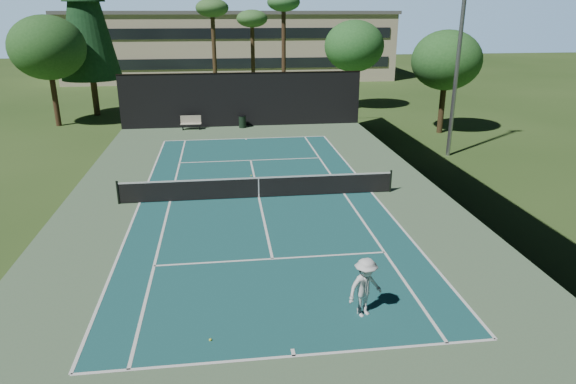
# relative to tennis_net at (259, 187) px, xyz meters

# --- Properties ---
(ground) EXTENTS (160.00, 160.00, 0.00)m
(ground) POSITION_rel_tennis_net_xyz_m (0.00, 0.00, -0.56)
(ground) COLOR #2F4D1C
(ground) RESTS_ON ground
(apron_slab) EXTENTS (18.00, 32.00, 0.01)m
(apron_slab) POSITION_rel_tennis_net_xyz_m (0.00, 0.00, -0.55)
(apron_slab) COLOR #537350
(apron_slab) RESTS_ON ground
(court_surface) EXTENTS (10.97, 23.77, 0.01)m
(court_surface) POSITION_rel_tennis_net_xyz_m (0.00, 0.00, -0.55)
(court_surface) COLOR #1A5354
(court_surface) RESTS_ON ground
(court_lines) EXTENTS (11.07, 23.87, 0.01)m
(court_lines) POSITION_rel_tennis_net_xyz_m (0.00, 0.00, -0.54)
(court_lines) COLOR white
(court_lines) RESTS_ON ground
(tennis_net) EXTENTS (12.90, 0.10, 1.10)m
(tennis_net) POSITION_rel_tennis_net_xyz_m (0.00, 0.00, 0.00)
(tennis_net) COLOR black
(tennis_net) RESTS_ON ground
(fence) EXTENTS (18.04, 32.05, 4.03)m
(fence) POSITION_rel_tennis_net_xyz_m (0.00, 0.06, 1.45)
(fence) COLOR black
(fence) RESTS_ON ground
(player) EXTENTS (1.34, 1.10, 1.80)m
(player) POSITION_rel_tennis_net_xyz_m (2.28, -10.24, 0.34)
(player) COLOR white
(player) RESTS_ON ground
(tennis_ball_a) EXTENTS (0.08, 0.08, 0.08)m
(tennis_ball_a) POSITION_rel_tennis_net_xyz_m (-2.13, -10.94, -0.52)
(tennis_ball_a) COLOR #E2ED36
(tennis_ball_a) RESTS_ON ground
(tennis_ball_b) EXTENTS (0.07, 0.07, 0.07)m
(tennis_ball_b) POSITION_rel_tennis_net_xyz_m (-0.15, 3.35, -0.52)
(tennis_ball_b) COLOR #D8EB35
(tennis_ball_b) RESTS_ON ground
(tennis_ball_c) EXTENTS (0.06, 0.06, 0.06)m
(tennis_ball_c) POSITION_rel_tennis_net_xyz_m (0.32, 2.93, -0.53)
(tennis_ball_c) COLOR #D1DC32
(tennis_ball_c) RESTS_ON ground
(tennis_ball_d) EXTENTS (0.08, 0.08, 0.08)m
(tennis_ball_d) POSITION_rel_tennis_net_xyz_m (-6.78, 2.18, -0.52)
(tennis_ball_d) COLOR #ECF638
(tennis_ball_d) RESTS_ON ground
(park_bench) EXTENTS (1.50, 0.45, 1.02)m
(park_bench) POSITION_rel_tennis_net_xyz_m (-3.87, 15.35, -0.01)
(park_bench) COLOR beige
(park_bench) RESTS_ON ground
(trash_bin) EXTENTS (0.56, 0.56, 0.95)m
(trash_bin) POSITION_rel_tennis_net_xyz_m (-0.07, 15.44, -0.08)
(trash_bin) COLOR black
(trash_bin) RESTS_ON ground
(palm_a) EXTENTS (2.80, 2.80, 9.32)m
(palm_a) POSITION_rel_tennis_net_xyz_m (-2.00, 24.00, 7.63)
(palm_a) COLOR #46341E
(palm_a) RESTS_ON ground
(palm_b) EXTENTS (2.80, 2.80, 8.42)m
(palm_b) POSITION_rel_tennis_net_xyz_m (1.50, 26.00, 6.80)
(palm_b) COLOR #46321E
(palm_b) RESTS_ON ground
(palm_c) EXTENTS (2.80, 2.80, 9.77)m
(palm_c) POSITION_rel_tennis_net_xyz_m (4.00, 23.00, 8.05)
(palm_c) COLOR #452F1D
(palm_c) RESTS_ON ground
(decid_tree_a) EXTENTS (5.12, 5.12, 7.62)m
(decid_tree_a) POSITION_rel_tennis_net_xyz_m (10.00, 22.00, 4.86)
(decid_tree_a) COLOR #4C3620
(decid_tree_a) RESTS_ON ground
(decid_tree_b) EXTENTS (4.80, 4.80, 7.14)m
(decid_tree_b) POSITION_rel_tennis_net_xyz_m (14.00, 12.00, 4.52)
(decid_tree_b) COLOR #42311C
(decid_tree_b) RESTS_ON ground
(decid_tree_c) EXTENTS (5.44, 5.44, 8.09)m
(decid_tree_c) POSITION_rel_tennis_net_xyz_m (-14.00, 18.00, 5.21)
(decid_tree_c) COLOR #47301E
(decid_tree_c) RESTS_ON ground
(campus_building) EXTENTS (40.50, 12.50, 8.30)m
(campus_building) POSITION_rel_tennis_net_xyz_m (0.00, 45.98, 3.65)
(campus_building) COLOR #C5B499
(campus_building) RESTS_ON ground
(light_pole) EXTENTS (0.90, 0.25, 12.22)m
(light_pole) POSITION_rel_tennis_net_xyz_m (12.00, 6.00, 5.90)
(light_pole) COLOR gray
(light_pole) RESTS_ON ground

